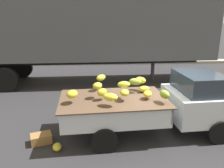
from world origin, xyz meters
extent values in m
plane|color=#28282B|center=(0.00, 0.00, 0.00)|extent=(220.00, 220.00, 0.00)
cube|color=gray|center=(0.00, 9.61, 0.08)|extent=(80.00, 0.80, 0.16)
cube|color=silver|center=(1.13, -0.13, 0.79)|extent=(2.10, 1.80, 0.78)
cube|color=#28333D|center=(0.93, -0.14, 1.44)|extent=(1.19, 1.54, 0.52)
cube|color=silver|center=(-1.47, -0.31, 0.58)|extent=(2.84, 1.85, 0.08)
cube|color=silver|center=(-1.53, 0.50, 0.84)|extent=(2.73, 0.24, 0.44)
cube|color=silver|center=(-1.42, -1.12, 0.84)|extent=(2.73, 0.24, 0.44)
cube|color=silver|center=(-0.13, -0.22, 0.84)|extent=(0.16, 1.67, 0.44)
cube|color=silver|center=(-2.81, -0.40, 0.84)|extent=(0.16, 1.67, 0.44)
cube|color=#B21914|center=(-1.53, 0.53, 0.80)|extent=(2.62, 0.19, 0.07)
cube|color=brown|center=(-1.47, -0.31, 1.07)|extent=(2.97, 1.98, 0.03)
ellipsoid|color=gold|center=(-1.77, -0.42, 1.29)|extent=(0.34, 0.33, 0.21)
ellipsoid|color=gold|center=(-0.62, 0.34, 1.39)|extent=(0.39, 0.37, 0.19)
ellipsoid|color=olive|center=(-0.20, -0.72, 1.31)|extent=(0.28, 0.41, 0.21)
ellipsoid|color=yellow|center=(-1.58, -0.84, 1.32)|extent=(0.44, 0.39, 0.18)
ellipsoid|color=gold|center=(-1.89, -0.27, 1.43)|extent=(0.35, 0.37, 0.17)
ellipsoid|color=gold|center=(-1.19, -0.51, 1.31)|extent=(0.25, 0.30, 0.17)
ellipsoid|color=gold|center=(-0.55, 0.13, 1.19)|extent=(0.37, 0.30, 0.17)
ellipsoid|color=gold|center=(-0.57, -0.42, 1.23)|extent=(0.32, 0.37, 0.18)
ellipsoid|color=gold|center=(-1.78, 0.38, 1.48)|extent=(0.38, 0.42, 0.17)
ellipsoid|color=gold|center=(-2.52, -0.60, 1.33)|extent=(0.37, 0.41, 0.20)
ellipsoid|color=olive|center=(-0.81, 0.13, 1.41)|extent=(0.41, 0.31, 0.20)
ellipsoid|color=gold|center=(-1.19, -0.31, 1.47)|extent=(0.35, 0.21, 0.17)
cylinder|color=black|center=(1.13, 0.68, 0.32)|extent=(0.65, 0.24, 0.64)
cylinder|color=black|center=(1.24, -0.93, 0.32)|extent=(0.65, 0.24, 0.64)
cylinder|color=black|center=(-1.85, 0.47, 0.32)|extent=(0.65, 0.24, 0.64)
cylinder|color=black|center=(-1.74, -1.14, 0.32)|extent=(0.65, 0.24, 0.64)
cube|color=#4C5156|center=(-2.36, 5.04, 2.60)|extent=(12.06, 2.83, 2.70)
cube|color=black|center=(-2.36, 5.04, 1.10)|extent=(11.05, 0.70, 0.30)
cylinder|color=black|center=(-5.99, 6.14, 0.54)|extent=(1.09, 0.33, 1.08)
cylinder|color=black|center=(-5.93, 3.74, 0.54)|extent=(1.09, 0.33, 1.08)
cylinder|color=black|center=(-7.07, 6.11, 0.54)|extent=(1.09, 0.33, 1.08)
cylinder|color=#38383A|center=(0.94, 5.13, 0.62)|extent=(0.18, 0.18, 1.25)
ellipsoid|color=gold|center=(-2.91, -1.00, 0.09)|extent=(0.26, 0.33, 0.17)
cube|color=olive|center=(-3.39, -0.63, 0.12)|extent=(0.61, 0.51, 0.24)
camera|label=1|loc=(-1.85, -5.88, 3.18)|focal=35.54mm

